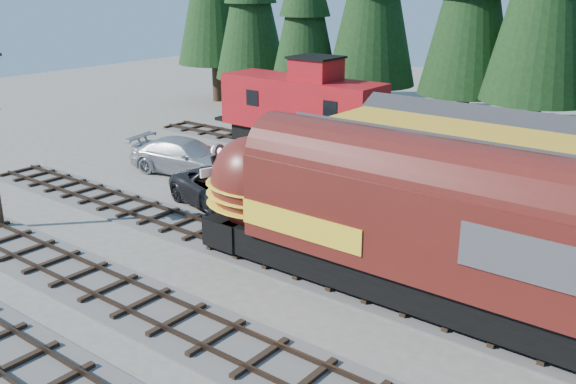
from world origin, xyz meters
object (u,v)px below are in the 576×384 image
Objects in this scene: locomotive at (382,224)px; pickup_truck_a at (226,191)px; depot at (463,173)px; caboose at (302,109)px; pickup_truck_b at (186,157)px.

locomotive reaches higher than pickup_truck_a.
depot is 1.16× the size of caboose.
locomotive is 17.40m from pickup_truck_b.
pickup_truck_b is at bearing 159.96° from locomotive.
caboose is 8.58m from pickup_truck_b.
depot reaches higher than locomotive.
caboose is at bearing 33.38° from pickup_truck_a.
caboose is 11.79m from pickup_truck_a.
depot is at bearing 88.95° from locomotive.
locomotive reaches higher than pickup_truck_b.
pickup_truck_a is at bearing 164.02° from locomotive.
pickup_truck_a is at bearing -127.95° from pickup_truck_b.
pickup_truck_b is (-5.95, 2.98, 0.05)m from pickup_truck_a.
caboose is at bearing 152.01° from depot.
caboose is 1.61× the size of pickup_truck_b.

